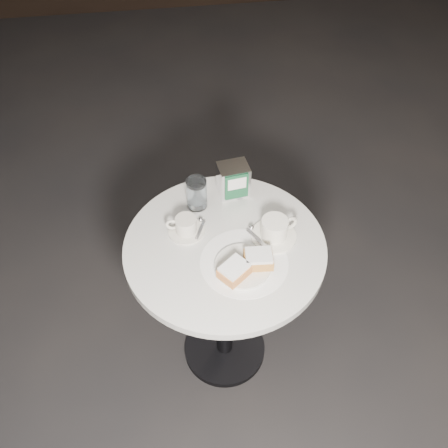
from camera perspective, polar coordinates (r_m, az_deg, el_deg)
ground at (r=2.34m, az=0.07°, el=-14.17°), size 7.00×7.00×0.00m
cafe_table at (r=1.87m, az=0.09°, el=-6.28°), size 0.70×0.70×0.74m
sugar_spill at (r=1.67m, az=2.31°, el=-4.38°), size 0.34×0.34×0.00m
beignet_plate at (r=1.63m, az=2.39°, el=-4.75°), size 0.24×0.24×0.06m
coffee_cup_left at (r=1.74m, az=-4.40°, el=-0.27°), size 0.15×0.15×0.07m
coffee_cup_right at (r=1.72m, az=5.80°, el=-0.69°), size 0.19×0.19×0.08m
water_glass_left at (r=1.80m, az=-3.13°, el=3.47°), size 0.08×0.08×0.12m
water_glass_right at (r=1.85m, az=1.58°, el=4.83°), size 0.09×0.09×0.12m
napkin_dispenser at (r=1.85m, az=1.07°, el=5.08°), size 0.12×0.11×0.13m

